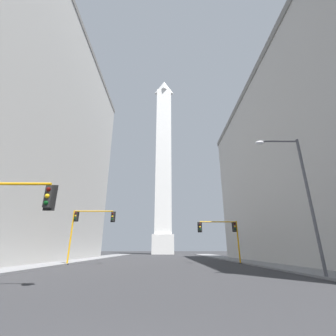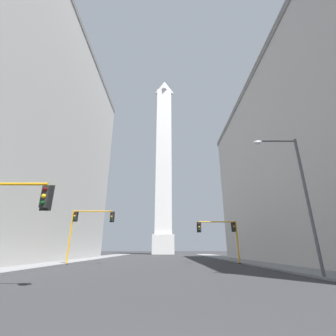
% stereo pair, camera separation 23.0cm
% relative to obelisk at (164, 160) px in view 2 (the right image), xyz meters
% --- Properties ---
extents(sidewalk_left, '(5.00, 96.75, 0.15)m').
position_rel_obelisk_xyz_m(sidewalk_left, '(-13.00, -51.60, -35.32)').
color(sidewalk_left, slate).
rests_on(sidewalk_left, ground_plane).
extents(sidewalk_right, '(5.00, 96.75, 0.15)m').
position_rel_obelisk_xyz_m(sidewalk_right, '(13.00, -51.60, -35.32)').
color(sidewalk_right, slate).
rests_on(sidewalk_right, ground_plane).
extents(obelisk, '(7.58, 7.58, 73.97)m').
position_rel_obelisk_xyz_m(obelisk, '(0.00, 0.00, 0.00)').
color(obelisk, silver).
rests_on(obelisk, ground_plane).
extents(traffic_light_mid_left, '(5.37, 0.50, 6.30)m').
position_rel_obelisk_xyz_m(traffic_light_mid_left, '(-8.87, -54.81, -30.58)').
color(traffic_light_mid_left, orange).
rests_on(traffic_light_mid_left, ground_plane).
extents(traffic_light_mid_right, '(5.32, 0.51, 5.19)m').
position_rel_obelisk_xyz_m(traffic_light_mid_right, '(8.45, -53.13, -31.43)').
color(traffic_light_mid_right, orange).
rests_on(traffic_light_mid_right, ground_plane).
extents(street_lamp, '(3.26, 0.36, 9.46)m').
position_rel_obelisk_xyz_m(street_lamp, '(10.28, -68.28, -29.66)').
color(street_lamp, '#4C4C51').
rests_on(street_lamp, ground_plane).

